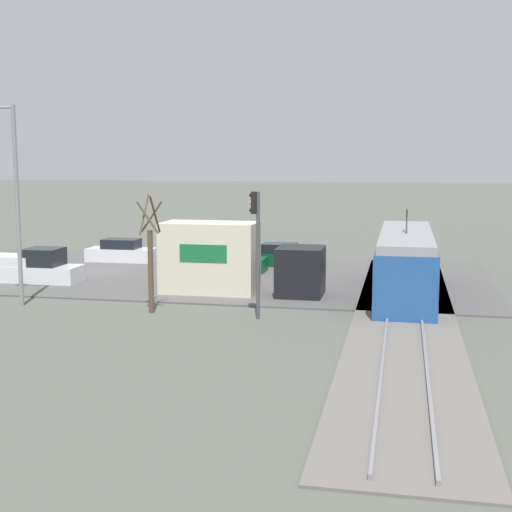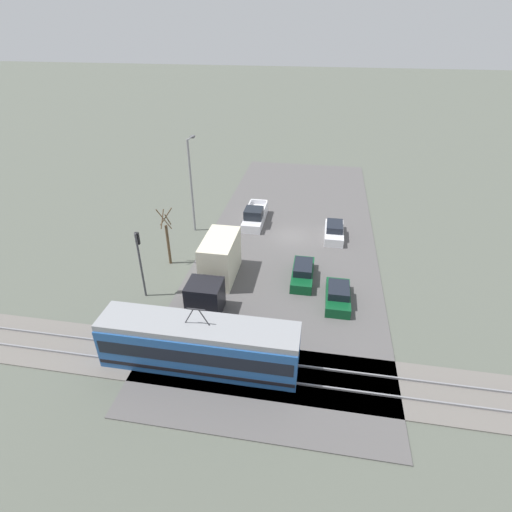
# 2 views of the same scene
# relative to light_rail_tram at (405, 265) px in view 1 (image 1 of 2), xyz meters

# --- Properties ---
(ground_plane) EXTENTS (320.00, 320.00, 0.00)m
(ground_plane) POSITION_rel_light_rail_tram_xyz_m (-4.07, -18.15, -1.64)
(ground_plane) COLOR #565B51
(road_surface) EXTENTS (16.33, 45.96, 0.08)m
(road_surface) POSITION_rel_light_rail_tram_xyz_m (-4.07, -18.15, -1.60)
(road_surface) COLOR #565454
(road_surface) RESTS_ON ground
(rail_bed) EXTENTS (52.05, 4.40, 0.22)m
(rail_bed) POSITION_rel_light_rail_tram_xyz_m (-4.07, 0.00, -1.59)
(rail_bed) COLOR slate
(rail_bed) RESTS_ON ground
(light_rail_tram) EXTENTS (12.30, 2.78, 4.35)m
(light_rail_tram) POSITION_rel_light_rail_tram_xyz_m (0.00, 0.00, 0.00)
(light_rail_tram) COLOR #235193
(light_rail_tram) RESTS_ON ground
(box_truck) EXTENTS (2.55, 8.29, 3.62)m
(box_truck) POSITION_rel_light_rail_tram_xyz_m (1.14, -8.74, 0.11)
(box_truck) COLOR black
(box_truck) RESTS_ON ground
(pickup_truck) EXTENTS (1.99, 5.72, 1.89)m
(pickup_truck) POSITION_rel_light_rail_tram_xyz_m (0.08, -20.47, -0.85)
(pickup_truck) COLOR silver
(pickup_truck) RESTS_ON ground
(sedan_car_0) EXTENTS (1.84, 4.20, 1.42)m
(sedan_car_0) POSITION_rel_light_rail_tram_xyz_m (-8.59, -7.91, -0.98)
(sedan_car_0) COLOR #0C4723
(sedan_car_0) RESTS_ON ground
(sedan_car_1) EXTENTS (1.81, 4.56, 1.50)m
(sedan_car_1) POSITION_rel_light_rail_tram_xyz_m (-8.27, -18.62, -0.94)
(sedan_car_1) COLOR silver
(sedan_car_1) RESTS_ON ground
(sedan_car_2) EXTENTS (1.73, 4.65, 1.48)m
(sedan_car_2) POSITION_rel_light_rail_tram_xyz_m (-5.71, -10.60, -0.95)
(sedan_car_2) COLOR #0C4723
(sedan_car_2) RESTS_ON ground
(traffic_light_pole) EXTENTS (0.28, 0.47, 5.55)m
(traffic_light_pole) POSITION_rel_light_rail_tram_xyz_m (6.40, -6.34, 1.93)
(traffic_light_pole) COLOR #47474C
(traffic_light_pole) RESTS_ON ground
(street_tree) EXTENTS (1.26, 1.04, 5.36)m
(street_tree) POSITION_rel_light_rail_tram_xyz_m (6.16, -11.26, 0.80)
(street_tree) COLOR brown
(street_tree) RESTS_ON ground
(street_lamp_near_crossing) EXTENTS (0.36, 1.95, 9.39)m
(street_lamp_near_crossing) POSITION_rel_light_rail_tram_xyz_m (5.91, -18.03, 3.70)
(street_lamp_near_crossing) COLOR gray
(street_lamp_near_crossing) RESTS_ON ground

